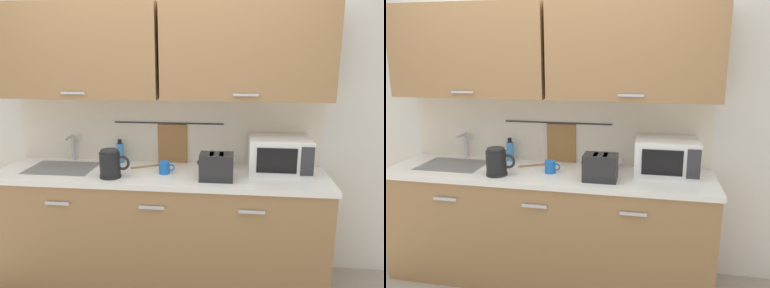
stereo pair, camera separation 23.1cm
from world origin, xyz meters
TOP-DOWN VIEW (x-y plane):
  - counter_unit at (-0.01, 0.30)m, footprint 2.53×0.64m
  - back_wall_assembly at (0.00, 0.53)m, footprint 3.70×0.41m
  - sink_faucet at (-0.79, 0.53)m, footprint 0.09×0.17m
  - microwave at (0.90, 0.41)m, footprint 0.46×0.35m
  - electric_kettle at (-0.33, 0.14)m, footprint 0.23×0.16m
  - dish_soap_bottle at (-0.38, 0.53)m, footprint 0.06×0.06m
  - mug_near_sink at (-0.42, 0.36)m, footprint 0.12×0.08m
  - mixing_bowl at (0.47, 0.46)m, footprint 0.21×0.21m
  - toaster at (0.44, 0.17)m, footprint 0.26×0.17m
  - mug_by_kettle at (0.04, 0.27)m, footprint 0.12×0.08m
  - wooden_spoon at (-0.09, 0.44)m, footprint 0.25×0.16m

SIDE VIEW (x-z plane):
  - counter_unit at x=-0.01m, z-range 0.01..0.91m
  - wooden_spoon at x=-0.09m, z-range 0.90..0.91m
  - mixing_bowl at x=0.47m, z-range 0.91..0.98m
  - mug_near_sink at x=-0.42m, z-range 0.90..1.00m
  - mug_by_kettle at x=0.04m, z-range 0.90..1.00m
  - dish_soap_bottle at x=-0.38m, z-range 0.89..1.08m
  - toaster at x=0.44m, z-range 0.90..1.09m
  - electric_kettle at x=-0.33m, z-range 0.90..1.11m
  - microwave at x=0.90m, z-range 0.90..1.17m
  - sink_faucet at x=-0.79m, z-range 0.93..1.15m
  - back_wall_assembly at x=0.00m, z-range 0.27..2.77m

